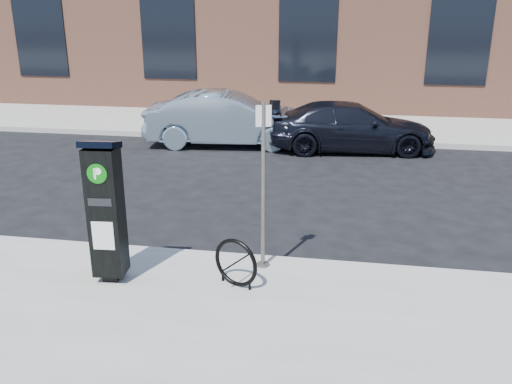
% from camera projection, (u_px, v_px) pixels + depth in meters
% --- Properties ---
extents(ground, '(120.00, 120.00, 0.00)m').
position_uv_depth(ground, '(241.00, 264.00, 8.34)').
color(ground, black).
rests_on(ground, ground).
extents(sidewalk_far, '(60.00, 12.00, 0.15)m').
position_uv_depth(sidewalk_far, '(310.00, 105.00, 21.37)').
color(sidewalk_far, gray).
rests_on(sidewalk_far, ground).
extents(curb_near, '(60.00, 0.12, 0.16)m').
position_uv_depth(curb_near, '(240.00, 260.00, 8.30)').
color(curb_near, '#9E9B93').
rests_on(curb_near, ground).
extents(curb_far, '(60.00, 0.12, 0.16)m').
position_uv_depth(curb_far, '(294.00, 140.00, 15.80)').
color(curb_far, '#9E9B93').
rests_on(curb_far, ground).
extents(parking_kiosk, '(0.49, 0.44, 2.01)m').
position_uv_depth(parking_kiosk, '(106.00, 210.00, 7.22)').
color(parking_kiosk, black).
rests_on(parking_kiosk, sidewalk_near).
extents(sign_pole, '(0.21, 0.19, 2.41)m').
position_uv_depth(sign_pole, '(263.00, 188.00, 7.56)').
color(sign_pole, '#5C5751').
rests_on(sign_pole, sidewalk_near).
extents(bike_rack, '(0.65, 0.33, 0.69)m').
position_uv_depth(bike_rack, '(236.00, 263.00, 7.28)').
color(bike_rack, black).
rests_on(bike_rack, sidewalk_near).
extents(car_silver, '(4.73, 2.07, 1.51)m').
position_uv_depth(car_silver, '(228.00, 119.00, 15.29)').
color(car_silver, '#8CA3B3').
rests_on(car_silver, ground).
extents(car_dark, '(4.68, 2.35, 1.31)m').
position_uv_depth(car_dark, '(351.00, 127.00, 14.77)').
color(car_dark, black).
rests_on(car_dark, ground).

